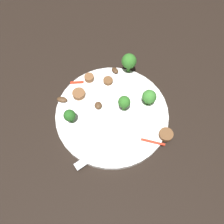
{
  "coord_description": "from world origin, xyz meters",
  "views": [
    {
      "loc": [
        0.08,
        0.26,
        0.53
      ],
      "look_at": [
        0.0,
        0.0,
        0.02
      ],
      "focal_mm": 35.24,
      "sensor_mm": 36.0,
      "label": 1
    }
  ],
  "objects_px": {
    "broccoli_floret_1": "(149,98)",
    "pepper_strip_0": "(153,142)",
    "fork": "(103,149)",
    "mushroom_1": "(115,70)",
    "broccoli_floret_2": "(129,61)",
    "sausage_slice_0": "(108,81)",
    "plate": "(112,113)",
    "pepper_strip_1": "(77,82)",
    "sausage_slice_1": "(166,135)",
    "sausage_slice_3": "(89,78)",
    "broccoli_floret_0": "(125,103)",
    "broccoli_floret_3": "(70,116)",
    "mushroom_0": "(98,105)",
    "mushroom_2": "(62,100)",
    "sausage_slice_2": "(79,94)"
  },
  "relations": [
    {
      "from": "broccoli_floret_1",
      "to": "pepper_strip_0",
      "type": "bearing_deg",
      "value": 75.05
    },
    {
      "from": "fork",
      "to": "mushroom_1",
      "type": "xyz_separation_m",
      "value": [
        -0.1,
        -0.22,
        0.0
      ]
    },
    {
      "from": "broccoli_floret_2",
      "to": "sausage_slice_0",
      "type": "height_order",
      "value": "broccoli_floret_2"
    },
    {
      "from": "plate",
      "to": "pepper_strip_0",
      "type": "height_order",
      "value": "pepper_strip_0"
    },
    {
      "from": "mushroom_1",
      "to": "pepper_strip_1",
      "type": "bearing_deg",
      "value": 3.69
    },
    {
      "from": "sausage_slice_1",
      "to": "sausage_slice_3",
      "type": "xyz_separation_m",
      "value": [
        0.14,
        -0.22,
        0.0
      ]
    },
    {
      "from": "broccoli_floret_1",
      "to": "sausage_slice_3",
      "type": "relative_size",
      "value": 1.8
    },
    {
      "from": "broccoli_floret_0",
      "to": "broccoli_floret_3",
      "type": "distance_m",
      "value": 0.14
    },
    {
      "from": "fork",
      "to": "mushroom_0",
      "type": "relative_size",
      "value": 7.87
    },
    {
      "from": "sausage_slice_3",
      "to": "mushroom_2",
      "type": "height_order",
      "value": "sausage_slice_3"
    },
    {
      "from": "mushroom_0",
      "to": "pepper_strip_0",
      "type": "bearing_deg",
      "value": 126.83
    },
    {
      "from": "fork",
      "to": "sausage_slice_0",
      "type": "height_order",
      "value": "sausage_slice_0"
    },
    {
      "from": "pepper_strip_0",
      "to": "sausage_slice_0",
      "type": "bearing_deg",
      "value": -75.26
    },
    {
      "from": "mushroom_2",
      "to": "sausage_slice_2",
      "type": "bearing_deg",
      "value": -175.5
    },
    {
      "from": "broccoli_floret_0",
      "to": "broccoli_floret_1",
      "type": "height_order",
      "value": "broccoli_floret_0"
    },
    {
      "from": "broccoli_floret_3",
      "to": "sausage_slice_1",
      "type": "height_order",
      "value": "broccoli_floret_3"
    },
    {
      "from": "sausage_slice_3",
      "to": "sausage_slice_1",
      "type": "bearing_deg",
      "value": 122.24
    },
    {
      "from": "broccoli_floret_1",
      "to": "pepper_strip_0",
      "type": "relative_size",
      "value": 0.81
    },
    {
      "from": "plate",
      "to": "sausage_slice_2",
      "type": "bearing_deg",
      "value": -46.7
    },
    {
      "from": "pepper_strip_0",
      "to": "fork",
      "type": "bearing_deg",
      "value": -8.12
    },
    {
      "from": "mushroom_0",
      "to": "pepper_strip_0",
      "type": "distance_m",
      "value": 0.17
    },
    {
      "from": "broccoli_floret_0",
      "to": "sausage_slice_1",
      "type": "distance_m",
      "value": 0.13
    },
    {
      "from": "fork",
      "to": "broccoli_floret_1",
      "type": "relative_size",
      "value": 3.64
    },
    {
      "from": "sausage_slice_2",
      "to": "pepper_strip_1",
      "type": "bearing_deg",
      "value": -94.97
    },
    {
      "from": "pepper_strip_1",
      "to": "mushroom_1",
      "type": "bearing_deg",
      "value": -176.31
    },
    {
      "from": "mushroom_0",
      "to": "mushroom_2",
      "type": "height_order",
      "value": "mushroom_0"
    },
    {
      "from": "broccoli_floret_2",
      "to": "mushroom_0",
      "type": "xyz_separation_m",
      "value": [
        0.11,
        0.09,
        -0.03
      ]
    },
    {
      "from": "broccoli_floret_1",
      "to": "broccoli_floret_2",
      "type": "xyz_separation_m",
      "value": [
        0.02,
        -0.12,
        0.01
      ]
    },
    {
      "from": "broccoli_floret_0",
      "to": "mushroom_0",
      "type": "xyz_separation_m",
      "value": [
        0.06,
        -0.03,
        -0.03
      ]
    },
    {
      "from": "sausage_slice_3",
      "to": "broccoli_floret_3",
      "type": "bearing_deg",
      "value": 56.38
    },
    {
      "from": "fork",
      "to": "sausage_slice_0",
      "type": "xyz_separation_m",
      "value": [
        -0.07,
        -0.19,
        0.0
      ]
    },
    {
      "from": "fork",
      "to": "pepper_strip_1",
      "type": "height_order",
      "value": "same"
    },
    {
      "from": "fork",
      "to": "sausage_slice_2",
      "type": "bearing_deg",
      "value": -101.29
    },
    {
      "from": "sausage_slice_3",
      "to": "pepper_strip_1",
      "type": "xyz_separation_m",
      "value": [
        0.04,
        0.0,
        -0.01
      ]
    },
    {
      "from": "broccoli_floret_0",
      "to": "sausage_slice_1",
      "type": "bearing_deg",
      "value": 127.76
    },
    {
      "from": "plate",
      "to": "mushroom_2",
      "type": "bearing_deg",
      "value": -31.26
    },
    {
      "from": "sausage_slice_0",
      "to": "mushroom_1",
      "type": "height_order",
      "value": "same"
    },
    {
      "from": "broccoli_floret_2",
      "to": "sausage_slice_0",
      "type": "distance_m",
      "value": 0.08
    },
    {
      "from": "broccoli_floret_1",
      "to": "broccoli_floret_2",
      "type": "bearing_deg",
      "value": -82.51
    },
    {
      "from": "sausage_slice_3",
      "to": "pepper_strip_0",
      "type": "xyz_separation_m",
      "value": [
        -0.1,
        0.23,
        -0.0
      ]
    },
    {
      "from": "pepper_strip_0",
      "to": "sausage_slice_3",
      "type": "bearing_deg",
      "value": -65.9
    },
    {
      "from": "broccoli_floret_2",
      "to": "plate",
      "type": "bearing_deg",
      "value": 54.3
    },
    {
      "from": "broccoli_floret_1",
      "to": "broccoli_floret_2",
      "type": "relative_size",
      "value": 0.77
    },
    {
      "from": "sausage_slice_0",
      "to": "sausage_slice_3",
      "type": "bearing_deg",
      "value": -26.3
    },
    {
      "from": "plate",
      "to": "broccoli_floret_2",
      "type": "bearing_deg",
      "value": -125.7
    },
    {
      "from": "sausage_slice_0",
      "to": "mushroom_2",
      "type": "bearing_deg",
      "value": 10.0
    },
    {
      "from": "sausage_slice_1",
      "to": "sausage_slice_2",
      "type": "xyz_separation_m",
      "value": [
        0.18,
        -0.18,
        0.0
      ]
    },
    {
      "from": "fork",
      "to": "broccoli_floret_2",
      "type": "xyz_separation_m",
      "value": [
        -0.14,
        -0.21,
        0.04
      ]
    },
    {
      "from": "sausage_slice_0",
      "to": "broccoli_floret_0",
      "type": "bearing_deg",
      "value": 98.45
    },
    {
      "from": "sausage_slice_1",
      "to": "fork",
      "type": "bearing_deg",
      "value": -3.41
    }
  ]
}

